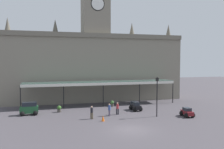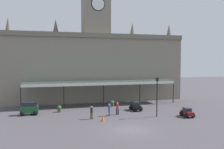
{
  "view_description": "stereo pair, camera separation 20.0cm",
  "coord_description": "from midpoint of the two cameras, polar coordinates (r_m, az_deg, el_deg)",
  "views": [
    {
      "loc": [
        -8.32,
        -23.24,
        7.42
      ],
      "look_at": [
        0.0,
        7.85,
        5.55
      ],
      "focal_mm": 37.21,
      "sensor_mm": 36.0,
      "label": 1
    },
    {
      "loc": [
        -8.12,
        -23.29,
        7.42
      ],
      "look_at": [
        0.0,
        7.85,
        5.55
      ],
      "focal_mm": 37.21,
      "sensor_mm": 36.0,
      "label": 2
    }
  ],
  "objects": [
    {
      "name": "traffic_cone",
      "position": [
        29.13,
        -2.42,
        -10.69
      ],
      "size": [
        0.4,
        0.4,
        0.72
      ],
      "primitive_type": "cone",
      "color": "orange",
      "rests_on": "ground"
    },
    {
      "name": "victorian_lamppost",
      "position": [
        31.44,
        10.83,
        -4.29
      ],
      "size": [
        0.3,
        0.3,
        5.33
      ],
      "color": "black",
      "rests_on": "ground"
    },
    {
      "name": "ground_plane",
      "position": [
        25.77,
        4.41,
        -13.41
      ],
      "size": [
        140.0,
        140.0,
        0.0
      ],
      "primitive_type": "plane",
      "color": "#474247"
    },
    {
      "name": "planter_by_canopy",
      "position": [
        34.89,
        -13.01,
        -8.21
      ],
      "size": [
        0.6,
        0.6,
        0.96
      ],
      "color": "#47423D",
      "rests_on": "ground"
    },
    {
      "name": "car_maroon_sedan",
      "position": [
        32.96,
        17.8,
        -8.95
      ],
      "size": [
        1.6,
        2.1,
        1.19
      ],
      "color": "maroon",
      "rests_on": "ground"
    },
    {
      "name": "station_building",
      "position": [
        44.12,
        -4.24,
        2.95
      ],
      "size": [
        32.49,
        6.38,
        21.73
      ],
      "color": "gray",
      "rests_on": "ground"
    },
    {
      "name": "car_green_van",
      "position": [
        34.21,
        -19.84,
        -8.01
      ],
      "size": [
        2.42,
        1.62,
        1.77
      ],
      "color": "#1E512D",
      "rests_on": "ground"
    },
    {
      "name": "pedestrian_crossing_forecourt",
      "position": [
        32.48,
        1.17,
        -8.23
      ],
      "size": [
        0.37,
        0.34,
        1.67
      ],
      "color": "black",
      "rests_on": "ground"
    },
    {
      "name": "planter_forecourt_centre",
      "position": [
        38.24,
        -0.12,
        -7.11
      ],
      "size": [
        0.6,
        0.6,
        0.96
      ],
      "color": "#47423D",
      "rests_on": "ground"
    },
    {
      "name": "car_black_estate",
      "position": [
        35.42,
        5.64,
        -7.84
      ],
      "size": [
        1.64,
        2.3,
        1.27
      ],
      "color": "black",
      "rests_on": "ground"
    },
    {
      "name": "pedestrian_beside_cars",
      "position": [
        31.66,
        -0.83,
        -8.54
      ],
      "size": [
        0.34,
        0.36,
        1.67
      ],
      "color": "#3F384C",
      "rests_on": "ground"
    },
    {
      "name": "entrance_canopy",
      "position": [
        38.98,
        -2.74,
        -1.94
      ],
      "size": [
        25.45,
        3.26,
        3.99
      ],
      "color": "#38564C",
      "rests_on": "ground"
    },
    {
      "name": "pedestrian_near_entrance",
      "position": [
        30.16,
        -5.19,
        -9.15
      ],
      "size": [
        0.35,
        0.34,
        1.67
      ],
      "color": "brown",
      "rests_on": "ground"
    }
  ]
}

